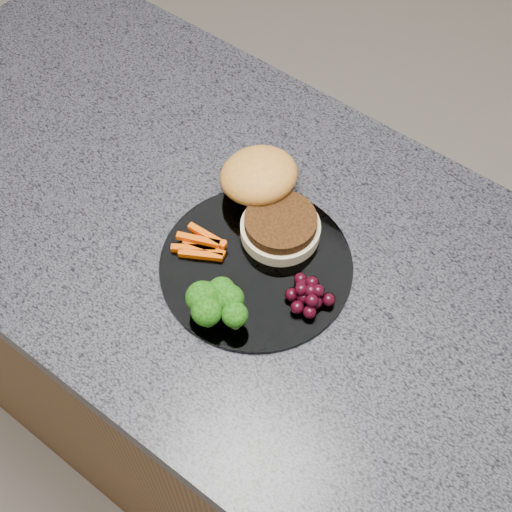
{
  "coord_description": "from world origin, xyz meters",
  "views": [
    {
      "loc": [
        0.39,
        -0.43,
        1.71
      ],
      "look_at": [
        0.08,
        -0.03,
        0.93
      ],
      "focal_mm": 50.0,
      "sensor_mm": 36.0,
      "label": 1
    }
  ],
  "objects": [
    {
      "name": "countertop",
      "position": [
        0.0,
        0.0,
        0.88
      ],
      "size": [
        1.2,
        0.6,
        0.04
      ],
      "primitive_type": "cube",
      "color": "#45454E",
      "rests_on": "island_cabinet"
    },
    {
      "name": "grape_bunch",
      "position": [
        0.17,
        -0.03,
        0.92
      ],
      "size": [
        0.06,
        0.05,
        0.03
      ],
      "rotation": [
        0.0,
        0.0,
        0.01
      ],
      "color": "black",
      "rests_on": "plate"
    },
    {
      "name": "plate",
      "position": [
        0.08,
        -0.03,
        0.9
      ],
      "size": [
        0.26,
        0.26,
        0.01
      ],
      "primitive_type": "cylinder",
      "color": "white",
      "rests_on": "countertop"
    },
    {
      "name": "burger",
      "position": [
        0.04,
        0.06,
        0.93
      ],
      "size": [
        0.2,
        0.17,
        0.06
      ],
      "rotation": [
        0.0,
        0.0,
        -0.26
      ],
      "color": "beige",
      "rests_on": "plate"
    },
    {
      "name": "broccoli",
      "position": [
        0.09,
        -0.12,
        0.94
      ],
      "size": [
        0.08,
        0.07,
        0.05
      ],
      "rotation": [
        0.0,
        0.0,
        0.42
      ],
      "color": "#507E2D",
      "rests_on": "plate"
    },
    {
      "name": "island_cabinet",
      "position": [
        0.0,
        0.0,
        0.43
      ],
      "size": [
        1.2,
        0.6,
        0.86
      ],
      "primitive_type": "cube",
      "color": "brown",
      "rests_on": "ground"
    },
    {
      "name": "carrot_sticks",
      "position": [
        0.01,
        -0.05,
        0.91
      ],
      "size": [
        0.07,
        0.06,
        0.02
      ],
      "rotation": [
        0.0,
        0.0,
        0.14
      ],
      "color": "#DB4C03",
      "rests_on": "plate"
    }
  ]
}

